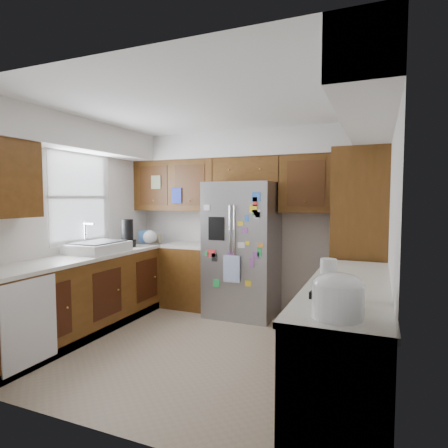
% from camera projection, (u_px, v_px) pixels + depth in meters
% --- Properties ---
extents(floor, '(3.60, 3.60, 0.00)m').
position_uv_depth(floor, '(204.00, 346.00, 4.02)').
color(floor, gray).
rests_on(floor, ground).
extents(room_shell, '(3.64, 3.24, 2.52)m').
position_uv_depth(room_shell, '(209.00, 178.00, 4.27)').
color(room_shell, silver).
rests_on(room_shell, ground).
extents(left_counter_run, '(1.36, 3.20, 0.92)m').
position_uv_depth(left_counter_run, '(104.00, 294.00, 4.54)').
color(left_counter_run, '#492D0E').
rests_on(left_counter_run, ground).
extents(right_counter_run, '(0.63, 2.25, 0.92)m').
position_uv_depth(right_counter_run, '(348.00, 345.00, 2.98)').
color(right_counter_run, '#492D0E').
rests_on(right_counter_run, ground).
extents(pantry, '(0.60, 0.90, 2.15)m').
position_uv_depth(pantry, '(360.00, 242.00, 4.43)').
color(pantry, '#492D0E').
rests_on(pantry, ground).
extents(fridge, '(0.90, 0.79, 1.80)m').
position_uv_depth(fridge, '(242.00, 249.00, 5.07)').
color(fridge, gray).
rests_on(fridge, ground).
extents(bridge_cabinet, '(0.96, 0.34, 0.35)m').
position_uv_depth(bridge_cabinet, '(248.00, 170.00, 5.20)').
color(bridge_cabinet, '#492D0E').
rests_on(bridge_cabinet, fridge).
extents(fridge_top_items, '(0.69, 0.32, 0.28)m').
position_uv_depth(fridge_top_items, '(234.00, 149.00, 5.25)').
color(fridge_top_items, '#1E54AF').
rests_on(fridge_top_items, bridge_cabinet).
extents(sink_assembly, '(0.52, 0.70, 0.37)m').
position_uv_depth(sink_assembly, '(98.00, 247.00, 4.61)').
color(sink_assembly, silver).
rests_on(sink_assembly, left_counter_run).
extents(left_counter_clutter, '(0.39, 0.88, 0.38)m').
position_uv_depth(left_counter_clutter, '(137.00, 236.00, 5.31)').
color(left_counter_clutter, black).
rests_on(left_counter_clutter, left_counter_run).
extents(rice_cooker, '(0.30, 0.29, 0.25)m').
position_uv_depth(rice_cooker, '(338.00, 294.00, 2.10)').
color(rice_cooker, white).
rests_on(rice_cooker, right_counter_run).
extents(paper_towel, '(0.11, 0.11, 0.25)m').
position_uv_depth(paper_towel, '(328.00, 277.00, 2.60)').
color(paper_towel, white).
rests_on(paper_towel, right_counter_run).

